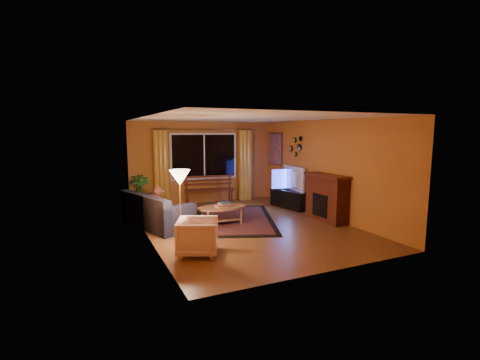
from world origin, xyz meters
name	(u,v)px	position (x,y,z in m)	size (l,w,h in m)	color
floor	(245,226)	(0.00, 0.00, -0.01)	(4.50, 6.00, 0.02)	brown
ceiling	(246,118)	(0.00, 0.00, 2.51)	(4.50, 6.00, 0.02)	white
wall_back	(204,162)	(0.00, 3.01, 1.25)	(4.50, 0.02, 2.50)	#C57532
wall_left	(146,179)	(-2.26, 0.00, 1.25)	(0.02, 6.00, 2.50)	#C57532
wall_right	(324,169)	(2.26, 0.00, 1.25)	(0.02, 6.00, 2.50)	#C57532
window	(204,156)	(0.00, 2.94, 1.45)	(2.00, 0.02, 1.30)	black
curtain_rod	(204,130)	(0.00, 2.90, 2.25)	(0.03, 0.03, 3.20)	#BF8C3F
curtain_left	(161,169)	(-1.35, 2.88, 1.12)	(0.36, 0.36, 2.24)	gold
curtain_right	(245,165)	(1.35, 2.88, 1.12)	(0.36, 0.36, 2.24)	gold
bench	(209,197)	(0.05, 2.66, 0.22)	(1.47, 0.43, 0.44)	#4D1E10
potted_plant	(140,193)	(-2.00, 2.69, 0.49)	(0.55, 0.55, 0.99)	#235B1E
sofa	(157,210)	(-1.90, 0.79, 0.39)	(0.83, 1.94, 0.79)	#1E2039
dog	(155,198)	(-1.85, 1.23, 0.60)	(0.29, 0.39, 0.43)	#9C5243
armchair	(198,235)	(-1.60, -1.39, 0.36)	(0.70, 0.66, 0.72)	beige
floor_lamp	(180,208)	(-1.74, -0.73, 0.74)	(0.25, 0.25, 1.48)	#BF8C3F
rug	(234,219)	(-0.02, 0.64, 0.01)	(1.95, 3.07, 0.02)	maroon
coffee_table	(222,216)	(-0.47, 0.32, 0.22)	(1.20, 1.20, 0.44)	#A97151
tv_console	(290,199)	(2.00, 1.21, 0.26)	(0.42, 1.25, 0.52)	black
television	(290,178)	(2.00, 1.21, 0.86)	(1.19, 0.16, 0.69)	black
fireplace	(327,199)	(2.05, -0.40, 0.55)	(0.40, 1.20, 1.10)	maroon
mirror_cluster	(295,145)	(2.21, 1.30, 1.80)	(0.06, 0.60, 0.56)	black
painting	(275,149)	(2.22, 2.45, 1.65)	(0.04, 0.76, 0.96)	orange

